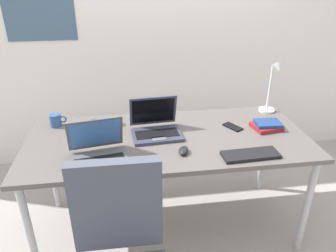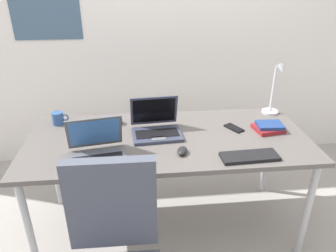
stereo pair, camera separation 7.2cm
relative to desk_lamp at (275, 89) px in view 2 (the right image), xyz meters
The scene contains 12 objects.
ground_plane 1.26m from the desk_lamp, 160.97° to the right, with size 12.00×12.00×0.00m, color gray.
wall_back 1.21m from the desk_lamp, 134.21° to the left, with size 6.00×0.13×2.60m.
desk 0.88m from the desk_lamp, 160.97° to the right, with size 1.80×0.80×0.74m.
desk_lamp is the anchor object (origin of this frame).
laptop_mid_desk 0.91m from the desk_lamp, 166.10° to the right, with size 0.33×0.29×0.23m.
laptop_front_left 1.33m from the desk_lamp, 157.87° to the right, with size 0.36×0.34×0.23m.
external_keyboard 0.70m from the desk_lamp, 122.32° to the right, with size 0.33×0.12×0.02m, color black.
computer_mouse 0.90m from the desk_lamp, 146.78° to the right, with size 0.06×0.10×0.03m, color black.
cell_phone 0.44m from the desk_lamp, 149.89° to the right, with size 0.06×0.14×0.01m, color black.
headphones 1.22m from the desk_lamp, behind, with size 0.21×0.18×0.04m.
book_stack 0.33m from the desk_lamp, 116.28° to the right, with size 0.20×0.18×0.05m.
coffee_mug 1.54m from the desk_lamp, behind, with size 0.11×0.08×0.09m.
Camera 2 is at (-0.18, -1.81, 1.72)m, focal length 34.36 mm.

